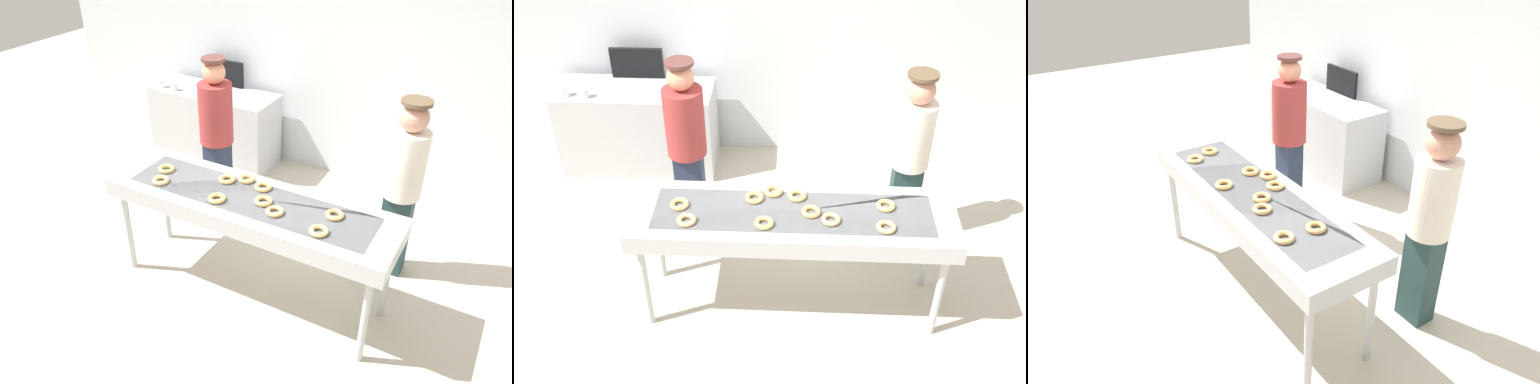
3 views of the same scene
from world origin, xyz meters
The scene contains 19 objects.
ground_plane centered at (0.00, 0.00, 0.00)m, with size 16.00×16.00×0.00m, color beige.
back_wall centered at (0.00, 2.33, 1.64)m, with size 8.00×0.12×3.29m, color silver.
fryer_conveyor centered at (0.00, 0.00, 0.85)m, with size 2.35×0.68×0.93m.
glazed_donut_0 centered at (-0.20, -0.15, 0.95)m, with size 0.14×0.14×0.03m, color #E6B55E.
glazed_donut_1 centered at (0.03, 0.17, 0.95)m, with size 0.14×0.14×0.03m, color #E2B563.
glazed_donut_2 centered at (0.67, 0.08, 0.95)m, with size 0.14×0.14×0.03m, color #E1B263.
glazed_donut_3 centered at (-0.15, 0.22, 0.95)m, with size 0.14×0.14×0.03m, color #E2AB62.
glazed_donut_4 centered at (0.13, -0.01, 0.95)m, with size 0.14×0.14×0.03m, color tan.
glazed_donut_5 centered at (-0.28, 0.13, 0.95)m, with size 0.14×0.14×0.03m, color #E0A85C.
glazed_donut_6 centered at (-0.82, 0.03, 0.95)m, with size 0.14×0.14×0.03m, color #E7B164.
glazed_donut_7 centered at (0.65, -0.16, 0.95)m, with size 0.14×0.14×0.03m, color #E1B56C.
glazed_donut_8 centered at (-0.74, -0.15, 0.95)m, with size 0.14×0.14×0.03m, color #E6BB70.
glazed_donut_9 centered at (0.27, -0.09, 0.95)m, with size 0.14×0.14×0.03m, color tan.
worker_baker centered at (0.96, 0.86, 0.90)m, with size 0.31×0.31×1.62m.
worker_assistant centered at (-0.91, 0.93, 0.93)m, with size 0.33×0.33×1.64m.
prep_counter centered at (-1.58, 1.88, 0.44)m, with size 1.54×0.60×0.89m, color #B7BABF.
paper_cup_0 centered at (-2.21, 1.71, 0.93)m, with size 0.08×0.08×0.09m, color white.
paper_cup_1 centered at (-2.00, 1.69, 0.93)m, with size 0.08×0.08×0.09m, color white.
menu_display centered at (-1.58, 2.13, 1.04)m, with size 0.52×0.04×0.31m, color black.
Camera 3 is at (2.79, -1.57, 2.73)m, focal length 34.18 mm.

